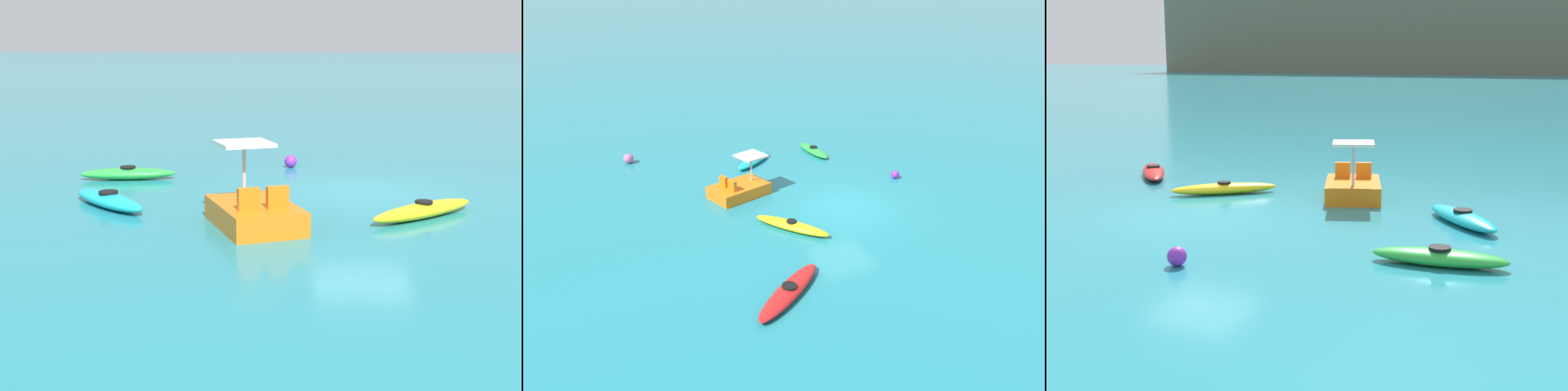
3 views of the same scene
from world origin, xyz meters
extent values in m
plane|color=teal|center=(0.00, 0.00, 0.00)|extent=(600.00, 600.00, 0.00)
ellipsoid|color=red|center=(-4.69, 4.35, 0.16)|extent=(2.60, 2.98, 0.32)
cylinder|color=black|center=(-4.69, 4.35, 0.35)|extent=(0.62, 0.62, 0.05)
ellipsoid|color=green|center=(6.37, -1.53, 0.16)|extent=(2.67, 0.94, 0.32)
cylinder|color=black|center=(6.37, -1.53, 0.35)|extent=(0.47, 0.47, 0.05)
ellipsoid|color=#19B7C6|center=(6.10, 1.89, 0.16)|extent=(2.37, 2.53, 0.32)
cylinder|color=black|center=(6.10, 1.89, 0.35)|extent=(0.63, 0.63, 0.05)
ellipsoid|color=yellow|center=(-0.97, 2.74, 0.16)|extent=(2.76, 2.39, 0.32)
cylinder|color=black|center=(-0.97, 2.74, 0.35)|extent=(0.54, 0.54, 0.05)
cube|color=orange|center=(2.66, 3.68, 0.25)|extent=(2.24, 2.77, 0.50)
cube|color=orange|center=(2.75, 4.30, 0.72)|extent=(0.47, 0.30, 0.44)
cube|color=orange|center=(2.19, 4.10, 0.72)|extent=(0.47, 0.30, 0.44)
cylinder|color=#B2B2B7|center=(2.90, 3.03, 1.05)|extent=(0.08, 0.08, 1.10)
cube|color=silver|center=(2.90, 3.03, 1.64)|extent=(1.41, 1.41, 0.08)
sphere|color=purple|center=(1.84, -3.62, 0.19)|extent=(0.38, 0.38, 0.38)
sphere|color=pink|center=(8.43, 7.72, 0.25)|extent=(0.49, 0.49, 0.49)
camera|label=1|loc=(2.11, 18.01, 3.69)|focal=49.57mm
camera|label=2|loc=(-15.48, 8.77, 8.65)|focal=33.07mm
camera|label=3|loc=(9.18, -13.86, 3.88)|focal=46.67mm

